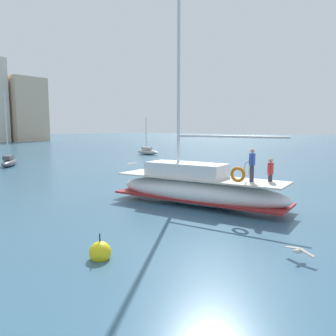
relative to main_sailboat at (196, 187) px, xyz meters
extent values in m
plane|color=#38607A|center=(1.99, 1.49, -0.92)|extent=(400.00, 400.00, 0.00)
ellipsoid|color=silver|center=(0.01, -0.08, -0.22)|extent=(3.32, 9.79, 1.40)
cube|color=maroon|center=(0.01, -0.08, -0.53)|extent=(3.32, 9.60, 0.10)
cube|color=beige|center=(0.01, -0.08, 0.52)|extent=(3.08, 9.29, 0.08)
cube|color=silver|center=(-0.06, 0.64, 0.91)|extent=(2.09, 4.46, 0.70)
cylinder|color=silver|center=(-0.11, 1.12, 6.87)|extent=(0.16, 0.16, 12.62)
cylinder|color=#B7B7BC|center=(0.17, -1.75, 2.68)|extent=(0.68, 5.74, 0.12)
cylinder|color=silver|center=(-0.42, 4.32, 1.03)|extent=(0.90, 0.15, 0.06)
torus|color=orange|center=(-0.91, -2.82, 1.03)|extent=(0.21, 0.71, 0.70)
cylinder|color=#33333D|center=(0.29, -2.94, 0.96)|extent=(0.20, 0.20, 0.80)
cube|color=#3351AD|center=(0.29, -2.94, 1.64)|extent=(0.34, 0.23, 0.56)
sphere|color=tan|center=(0.29, -2.94, 2.03)|extent=(0.20, 0.20, 0.20)
cylinder|color=#3351AD|center=(0.07, -2.96, 1.59)|extent=(0.09, 0.09, 0.50)
cylinder|color=#3351AD|center=(0.51, -2.92, 1.59)|extent=(0.09, 0.09, 0.50)
cylinder|color=#33333D|center=(0.90, -3.60, 0.74)|extent=(0.20, 0.20, 0.35)
cube|color=red|center=(0.90, -3.60, 1.19)|extent=(0.34, 0.23, 0.56)
sphere|color=tan|center=(0.90, -3.60, 1.58)|extent=(0.20, 0.20, 0.20)
cylinder|color=red|center=(0.69, -3.63, 1.14)|extent=(0.09, 0.09, 0.50)
cylinder|color=red|center=(1.12, -3.58, 1.14)|extent=(0.09, 0.09, 0.50)
torus|color=silver|center=(0.26, -2.70, 1.18)|extent=(0.76, 0.13, 0.76)
ellipsoid|color=#B7B2A8|center=(23.27, 24.52, -0.54)|extent=(1.64, 4.72, 0.75)
cube|color=#B7B2A8|center=(23.30, 24.75, 0.03)|extent=(0.92, 1.92, 0.40)
cylinder|color=silver|center=(23.31, 24.87, 2.24)|extent=(0.12, 0.12, 4.82)
ellipsoid|color=#4C4C51|center=(2.42, 25.45, -0.55)|extent=(3.80, 4.20, 0.74)
cube|color=#4C4C51|center=(2.27, 25.28, 0.03)|extent=(1.73, 1.85, 0.40)
cylinder|color=silver|center=(2.19, 25.19, 3.31)|extent=(0.12, 0.12, 6.98)
ellipsoid|color=silver|center=(-4.27, -6.61, -0.61)|extent=(0.40, 0.29, 0.16)
sphere|color=silver|center=(-4.45, -6.55, -0.58)|extent=(0.11, 0.11, 0.11)
cone|color=gold|center=(-4.51, -6.53, -0.59)|extent=(0.08, 0.06, 0.04)
cube|color=#9E9993|center=(-4.35, -6.85, -0.59)|extent=(0.30, 0.51, 0.13)
cube|color=#9E9993|center=(-4.18, -6.38, -0.59)|extent=(0.30, 0.51, 0.13)
sphere|color=yellow|center=(-7.97, -1.78, -0.71)|extent=(0.68, 0.68, 0.68)
cylinder|color=black|center=(-7.97, -1.78, -0.41)|extent=(0.04, 0.04, 0.60)
cube|color=#C6AD8E|center=(38.69, 91.37, 8.72)|extent=(10.41, 14.01, 19.27)
camera|label=1|loc=(-14.32, -9.53, 3.09)|focal=35.36mm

